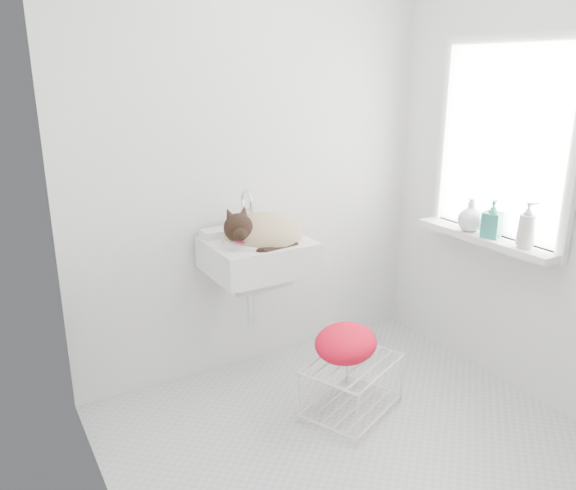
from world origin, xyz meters
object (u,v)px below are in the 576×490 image
sink (257,240)px  wire_rack (352,386)px  bottle_a (524,247)px  bottle_c (469,231)px  bottle_b (490,237)px  cat (261,233)px

sink → wire_rack: sink is taller
bottle_a → bottle_c: bearing=90.0°
wire_rack → bottle_b: 1.10m
sink → bottle_b: sink is taller
wire_rack → sink: bearing=118.1°
wire_rack → cat: bearing=117.8°
sink → cat: 0.05m
wire_rack → bottle_c: 1.10m
bottle_b → bottle_c: size_ratio=1.12×
bottle_b → sink: bearing=152.5°
bottle_a → cat: bearing=144.8°
bottle_b → bottle_c: bottle_b is taller
bottle_c → wire_rack: bearing=-174.7°
cat → wire_rack: size_ratio=0.97×
sink → cat: cat is taller
cat → bottle_a: 1.36m
cat → bottle_b: (1.11, -0.57, -0.04)m
wire_rack → bottle_b: size_ratio=2.36×
sink → cat: (0.01, -0.02, 0.04)m
bottle_b → wire_rack: bearing=175.2°
sink → wire_rack: (0.27, -0.51, -0.70)m
sink → bottle_c: bearing=-21.2°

